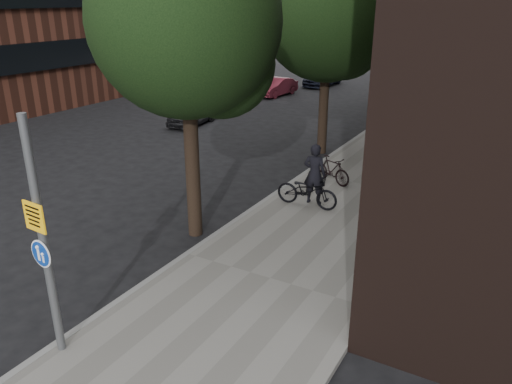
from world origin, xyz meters
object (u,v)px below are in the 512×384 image
Objects in this scene: pedestrian at (315,174)px; parked_car_near at (192,113)px; signpost at (43,241)px; parked_bike_facade_near at (390,187)px.

parked_car_near is (-9.28, 6.59, -0.47)m from pedestrian.
parked_bike_facade_near is (3.04, 9.50, -1.66)m from signpost.
signpost reaches higher than parked_bike_facade_near.
signpost is 1.28× the size of parked_car_near.
pedestrian is at bearing -41.21° from parked_car_near.
signpost is at bearing 75.66° from pedestrian.
pedestrian is 0.56× the size of parked_car_near.
pedestrian reaches higher than parked_car_near.
parked_car_near is at bearing -41.77° from pedestrian.
parked_bike_facade_near is at bearing -31.31° from parked_car_near.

